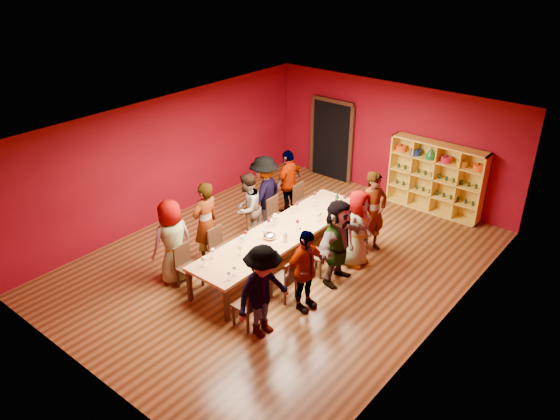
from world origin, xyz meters
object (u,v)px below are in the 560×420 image
at_px(chair_person_right_1, 287,277).
at_px(chair_person_left_0, 186,264).
at_px(person_left_0, 172,241).
at_px(person_right_3, 357,228).
at_px(person_left_2, 247,208).
at_px(chair_person_left_4, 302,200).
at_px(wine_bottle, 337,201).
at_px(person_left_4, 289,182).
at_px(person_right_4, 373,213).
at_px(chair_person_right_2, 322,253).
at_px(chair_person_right_4, 361,226).
at_px(chair_person_left_1, 219,246).
at_px(chair_person_left_3, 276,214).
at_px(person_right_0, 263,292).
at_px(person_right_1, 305,271).
at_px(person_right_2, 338,242).
at_px(tasting_table, 282,233).
at_px(chair_person_left_2, 257,225).
at_px(chair_person_right_3, 343,238).
at_px(chair_person_right_0, 250,303).
at_px(shelving_unit, 437,174).
at_px(spittoon_bowl, 270,236).
at_px(person_left_1, 206,223).

bearing_deg(chair_person_right_1, chair_person_left_0, -153.84).
relative_size(person_left_0, person_right_3, 1.04).
xyz_separation_m(person_left_2, chair_person_right_1, (2.09, -1.19, -0.32)).
height_order(chair_person_left_4, wine_bottle, wine_bottle).
bearing_deg(person_left_4, person_right_4, 82.79).
distance_m(chair_person_right_2, person_right_4, 1.56).
bearing_deg(chair_person_right_4, person_left_2, -145.83).
height_order(chair_person_right_1, person_right_3, person_right_3).
relative_size(chair_person_left_1, person_left_4, 0.53).
relative_size(chair_person_left_3, person_left_4, 0.53).
xyz_separation_m(person_right_0, chair_person_right_2, (-0.31, 2.17, -0.38)).
xyz_separation_m(person_right_1, person_right_3, (-0.10, 1.92, 0.02)).
bearing_deg(person_right_2, person_right_1, 179.99).
height_order(chair_person_left_0, chair_person_right_1, same).
xyz_separation_m(tasting_table, person_right_3, (1.23, 0.96, 0.14)).
relative_size(chair_person_left_0, chair_person_left_2, 1.00).
xyz_separation_m(chair_person_left_1, person_right_4, (2.11, 2.60, 0.43)).
bearing_deg(chair_person_right_3, chair_person_left_4, 153.23).
bearing_deg(chair_person_right_4, chair_person_right_0, -90.00).
bearing_deg(person_right_3, chair_person_left_1, 129.36).
bearing_deg(chair_person_right_4, shelving_unit, 79.69).
bearing_deg(tasting_table, chair_person_left_2, 166.02).
xyz_separation_m(chair_person_right_0, chair_person_right_2, (0.00, 2.17, 0.00)).
xyz_separation_m(chair_person_left_1, spittoon_bowl, (0.90, 0.56, 0.32)).
bearing_deg(chair_person_left_0, person_left_2, 97.34).
height_order(person_right_2, chair_person_right_3, person_right_2).
xyz_separation_m(person_right_0, chair_person_right_3, (-0.31, 2.96, -0.38)).
distance_m(shelving_unit, person_right_4, 2.68).
height_order(person_left_0, person_left_2, person_left_0).
relative_size(tasting_table, person_right_3, 2.67).
xyz_separation_m(chair_person_right_1, chair_person_right_3, (0.00, 1.92, 0.00)).
relative_size(chair_person_left_0, chair_person_left_1, 1.00).
relative_size(person_left_1, wine_bottle, 5.24).
bearing_deg(shelving_unit, chair_person_left_1, -113.65).
distance_m(person_left_2, chair_person_right_3, 2.24).
xyz_separation_m(chair_person_right_1, person_right_1, (0.41, 0.00, 0.33)).
relative_size(person_left_0, chair_person_right_1, 1.97).
height_order(chair_person_left_1, person_right_1, person_right_1).
xyz_separation_m(person_right_4, wine_bottle, (-0.98, 0.06, -0.05)).
bearing_deg(chair_person_right_4, chair_person_right_1, -90.00).
relative_size(chair_person_left_2, person_right_3, 0.53).
bearing_deg(person_right_1, chair_person_left_2, 70.59).
distance_m(chair_person_right_0, chair_person_right_1, 1.04).
distance_m(person_right_4, spittoon_bowl, 2.37).
distance_m(person_right_0, spittoon_bowl, 2.02).
bearing_deg(person_left_4, tasting_table, 33.25).
distance_m(chair_person_right_0, person_right_0, 0.49).
xyz_separation_m(chair_person_left_1, person_right_2, (2.19, 1.12, 0.40)).
bearing_deg(spittoon_bowl, chair_person_left_2, 145.66).
relative_size(chair_person_right_1, wine_bottle, 2.56).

